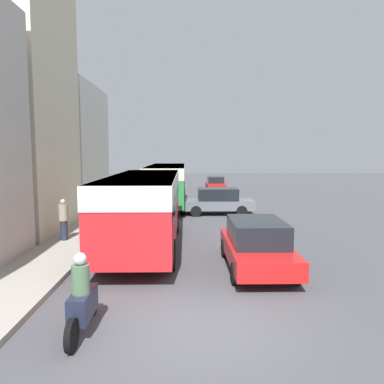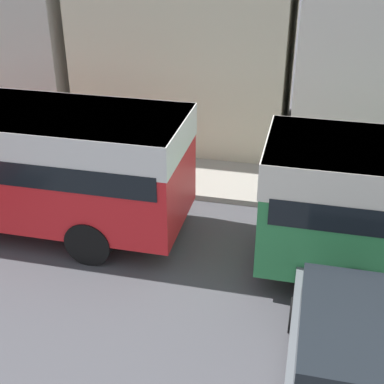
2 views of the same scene
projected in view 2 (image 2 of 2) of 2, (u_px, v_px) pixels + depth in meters
car_crossing at (352, 360)px, 7.86m from camera, size 4.34×1.94×1.59m
pedestrian_near_curb at (82, 131)px, 15.19m from camera, size 0.37×0.37×1.70m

